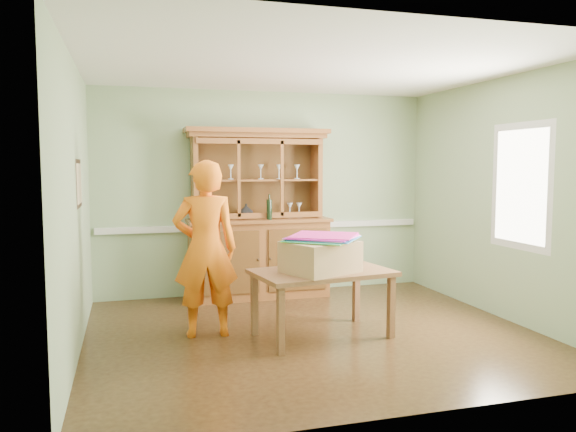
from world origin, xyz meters
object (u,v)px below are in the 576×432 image
object	(u,v)px
person	(205,249)
china_hutch	(258,238)
dining_table	(322,278)
cardboard_box	(320,257)

from	to	relation	value
person	china_hutch	bearing A→B (deg)	-117.07
dining_table	person	size ratio (longest dim) A/B	0.82
cardboard_box	dining_table	bearing A→B (deg)	60.28
dining_table	person	world-z (taller)	person
china_hutch	cardboard_box	bearing A→B (deg)	-85.04
dining_table	person	xyz separation A→B (m)	(-1.12, 0.35, 0.29)
dining_table	person	distance (m)	1.21
dining_table	china_hutch	bearing A→B (deg)	88.39
china_hutch	person	size ratio (longest dim) A/B	1.24
china_hutch	dining_table	distance (m)	1.90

